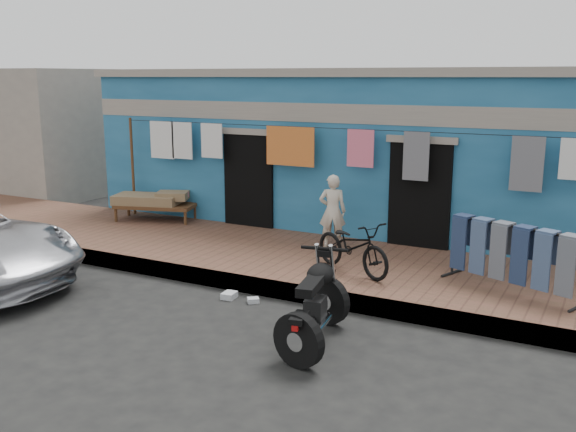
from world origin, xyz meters
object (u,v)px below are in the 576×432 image
object	(u,v)px
charpoy	(156,206)
jeans_rack	(512,256)
motorcycle	(314,301)
bicycle	(353,240)
seated_person	(333,211)

from	to	relation	value
charpoy	jeans_rack	distance (m)	7.46
motorcycle	bicycle	bearing A→B (deg)	89.58
seated_person	jeans_rack	xyz separation A→B (m)	(3.19, -0.97, -0.16)
charpoy	motorcycle	bearing A→B (deg)	-34.10
seated_person	charpoy	size ratio (longest dim) A/B	0.69
motorcycle	jeans_rack	distance (m)	3.12
charpoy	jeans_rack	xyz separation A→B (m)	(7.36, -1.23, 0.20)
seated_person	motorcycle	world-z (taller)	seated_person
motorcycle	charpoy	xyz separation A→B (m)	(-5.46, 3.70, -0.01)
bicycle	jeans_rack	bearing A→B (deg)	-57.33
jeans_rack	bicycle	bearing A→B (deg)	-173.57
seated_person	jeans_rack	world-z (taller)	seated_person
motorcycle	charpoy	distance (m)	6.59
seated_person	motorcycle	size ratio (longest dim) A/B	0.73
jeans_rack	charpoy	bearing A→B (deg)	170.53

